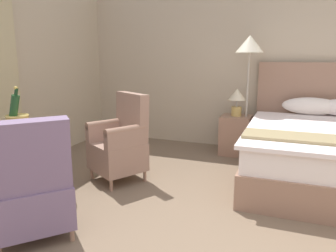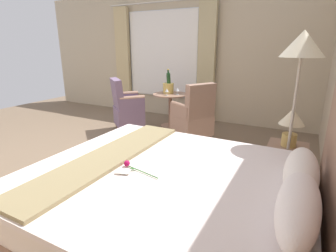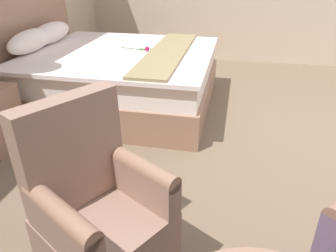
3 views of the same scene
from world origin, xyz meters
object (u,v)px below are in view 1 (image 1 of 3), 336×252
at_px(armchair_facing_bed, 31,189).
at_px(bedside_lamp, 237,98).
at_px(floor_lamp_brass, 249,53).
at_px(wine_glass_near_bucket, 44,125).
at_px(nightstand, 235,135).
at_px(wine_glass_near_edge, 40,122).
at_px(bed, 332,151).
at_px(champagne_bucket, 17,122).
at_px(armchair_by_window, 120,143).
at_px(side_table_round, 30,157).

bearing_deg(armchair_facing_bed, bedside_lamp, 69.22).
xyz_separation_m(floor_lamp_brass, wine_glass_near_bucket, (-1.64, -2.23, -0.69)).
distance_m(nightstand, wine_glass_near_bucket, 2.72).
bearing_deg(floor_lamp_brass, wine_glass_near_edge, -130.92).
relative_size(bed, armchair_facing_bed, 2.20).
bearing_deg(bedside_lamp, floor_lamp_brass, 2.74).
distance_m(wine_glass_near_edge, armchair_facing_bed, 1.04).
xyz_separation_m(bedside_lamp, wine_glass_near_bucket, (-1.50, -2.22, -0.07)).
relative_size(bed, champagne_bucket, 4.61).
height_order(nightstand, champagne_bucket, champagne_bucket).
xyz_separation_m(champagne_bucket, armchair_by_window, (0.66, 0.82, -0.36)).
height_order(nightstand, armchair_by_window, armchair_by_window).
bearing_deg(bedside_lamp, wine_glass_near_edge, -128.75).
distance_m(armchair_by_window, armchair_facing_bed, 1.38).
bearing_deg(side_table_round, wine_glass_near_bucket, 7.28).
distance_m(nightstand, armchair_by_window, 1.84).
bearing_deg(wine_glass_near_edge, bed, 25.88).
bearing_deg(nightstand, floor_lamp_brass, 2.75).
relative_size(floor_lamp_brass, armchair_by_window, 1.69).
relative_size(side_table_round, armchair_facing_bed, 0.68).
xyz_separation_m(bed, armchair_facing_bed, (-2.30, -2.19, 0.07)).
xyz_separation_m(wine_glass_near_bucket, armchair_by_window, (0.43, 0.73, -0.33)).
bearing_deg(nightstand, bed, -29.44).
distance_m(side_table_round, armchair_by_window, 0.97).
bearing_deg(floor_lamp_brass, side_table_round, -129.00).
relative_size(bed, armchair_by_window, 2.18).
bearing_deg(bed, nightstand, 150.56).
bearing_deg(bed, armchair_facing_bed, -136.44).
xyz_separation_m(nightstand, wine_glass_near_edge, (-1.67, -2.08, 0.47)).
xyz_separation_m(nightstand, side_table_round, (-1.68, -2.24, 0.14)).
distance_m(wine_glass_near_bucket, armchair_by_window, 0.90).
relative_size(wine_glass_near_bucket, armchair_by_window, 0.13).
bearing_deg(armchair_by_window, nightstand, 54.29).
bearing_deg(nightstand, wine_glass_near_bucket, -124.02).
bearing_deg(floor_lamp_brass, champagne_bucket, -128.95).
height_order(champagne_bucket, wine_glass_near_bucket, champagne_bucket).
xyz_separation_m(nightstand, armchair_by_window, (-1.07, -1.49, 0.15)).
bearing_deg(floor_lamp_brass, wine_glass_near_bucket, -126.34).
bearing_deg(bedside_lamp, wine_glass_near_bucket, -124.02).
height_order(nightstand, floor_lamp_brass, floor_lamp_brass).
bearing_deg(wine_glass_near_edge, side_table_round, -94.68).
height_order(nightstand, bedside_lamp, bedside_lamp).
height_order(wine_glass_near_bucket, wine_glass_near_edge, wine_glass_near_bucket).
bearing_deg(champagne_bucket, armchair_facing_bed, -40.71).
bearing_deg(wine_glass_near_bucket, armchair_by_window, 59.66).
relative_size(bedside_lamp, armchair_by_window, 0.39).
height_order(champagne_bucket, wine_glass_near_edge, champagne_bucket).
relative_size(wine_glass_near_edge, armchair_by_window, 0.13).
relative_size(bedside_lamp, champagne_bucket, 0.83).
relative_size(side_table_round, wine_glass_near_bucket, 5.01).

